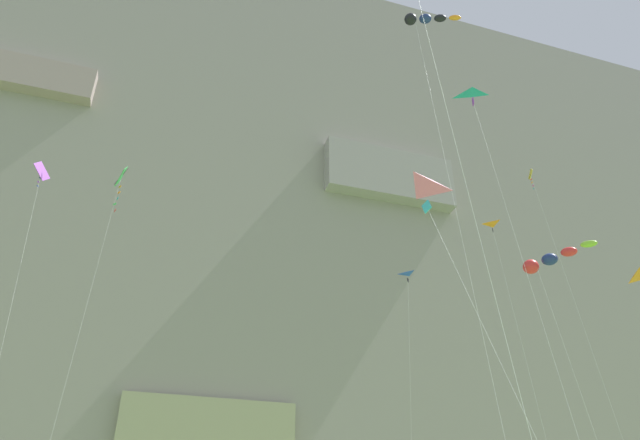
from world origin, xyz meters
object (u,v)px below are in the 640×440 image
kite_windsock_upper_left (424,20)px  kite_delta_mid_center (420,214)px  kite_diamond_high_center (120,183)px  kite_delta_mid_left (498,249)px  kite_windsock_high_right (548,260)px  kite_delta_far_right (476,102)px  kite_diamond_low_right (38,188)px  kite_delta_upper_mid (410,294)px  kite_diamond_low_left (540,201)px

kite_windsock_upper_left → kite_delta_mid_center: bearing=-137.5°
kite_diamond_high_center → kite_delta_mid_left: bearing=-1.9°
kite_windsock_upper_left → kite_diamond_high_center: bearing=139.3°
kite_windsock_high_right → kite_windsock_upper_left: size_ratio=0.58×
kite_diamond_high_center → kite_delta_mid_center: bearing=-52.7°
kite_windsock_upper_left → kite_delta_far_right: 7.00m
kite_diamond_low_right → kite_windsock_high_right: 34.87m
kite_delta_far_right → kite_windsock_high_right: bearing=32.7°
kite_windsock_high_right → kite_diamond_high_center: bearing=156.5°
kite_delta_upper_mid → kite_windsock_high_right: (0.78, -16.88, -4.63)m
kite_delta_upper_mid → kite_diamond_high_center: bearing=-167.2°
kite_windsock_high_right → kite_delta_far_right: size_ratio=0.71×
kite_diamond_low_left → kite_windsock_upper_left: kite_windsock_upper_left is taller
kite_diamond_high_center → kite_diamond_low_right: bearing=157.8°
kite_diamond_low_right → kite_diamond_low_left: bearing=-9.3°
kite_diamond_low_left → kite_windsock_high_right: (-6.81, -7.23, -9.95)m
kite_diamond_low_left → kite_windsock_high_right: kite_diamond_low_left is taller
kite_diamond_high_center → kite_windsock_upper_left: (17.15, -14.77, 6.60)m
kite_delta_far_right → kite_delta_upper_mid: bearing=75.6°
kite_diamond_high_center → kite_delta_far_right: kite_diamond_high_center is taller
kite_diamond_low_left → kite_delta_mid_center: (-18.89, -13.96, -12.80)m
kite_delta_upper_mid → kite_delta_mid_center: kite_delta_upper_mid is taller
kite_diamond_low_right → kite_delta_far_right: size_ratio=1.06×
kite_delta_upper_mid → kite_delta_far_right: 21.68m
kite_delta_mid_center → kite_delta_upper_mid: bearing=64.4°
kite_delta_upper_mid → kite_windsock_upper_left: 23.84m
kite_diamond_low_left → kite_diamond_high_center: (-32.58, 3.99, -2.46)m
kite_delta_upper_mid → kite_delta_far_right: size_ratio=0.92×
kite_delta_upper_mid → kite_delta_mid_left: (4.99, -6.65, 1.90)m
kite_diamond_low_left → kite_diamond_high_center: size_ratio=1.15×
kite_delta_far_right → kite_delta_mid_center: bearing=-154.8°
kite_diamond_low_right → kite_windsock_upper_left: 29.13m
kite_delta_upper_mid → kite_windsock_high_right: size_ratio=1.29×
kite_delta_mid_center → kite_windsock_high_right: bearing=29.1°
kite_diamond_high_center → kite_windsock_upper_left: bearing=-40.7°
kite_diamond_high_center → kite_delta_mid_center: (13.69, -17.94, -10.33)m
kite_windsock_high_right → kite_diamond_low_left: bearing=46.7°
kite_diamond_low_right → kite_windsock_high_right: size_ratio=1.48×
kite_delta_mid_left → kite_delta_mid_center: kite_delta_mid_left is taller
kite_delta_far_right → kite_windsock_upper_left: bearing=171.5°
kite_delta_mid_center → kite_diamond_low_right: bearing=133.6°
kite_diamond_low_left → kite_delta_far_right: bearing=-139.2°
kite_delta_mid_center → kite_delta_far_right: 12.31m
kite_diamond_low_right → kite_windsock_high_right: kite_diamond_low_right is taller
kite_delta_mid_center → kite_windsock_upper_left: 17.57m
kite_diamond_high_center → kite_windsock_high_right: kite_diamond_high_center is taller
kite_diamond_low_left → kite_delta_far_right: 17.25m
kite_diamond_low_left → kite_delta_far_right: (-12.93, -11.16, -2.40)m
kite_diamond_low_left → kite_delta_far_right: size_ratio=1.19×
kite_delta_upper_mid → kite_windsock_high_right: kite_delta_upper_mid is taller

